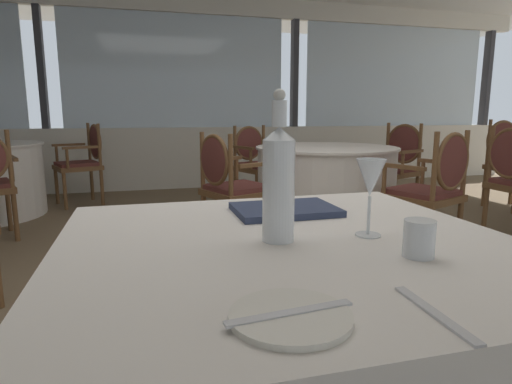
# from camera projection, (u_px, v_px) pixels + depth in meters

# --- Properties ---
(ground_plane) EXTENTS (13.95, 13.95, 0.00)m
(ground_plane) POSITION_uv_depth(u_px,v_px,m) (248.00, 307.00, 2.36)
(ground_plane) COLOR #756047
(window_wall_far) EXTENTS (10.73, 0.14, 2.61)m
(window_wall_far) POSITION_uv_depth(u_px,v_px,m) (178.00, 113.00, 5.94)
(window_wall_far) COLOR silver
(window_wall_far) RESTS_ON ground_plane
(foreground_table) EXTENTS (1.10, 1.06, 0.74)m
(foreground_table) POSITION_uv_depth(u_px,v_px,m) (288.00, 378.00, 1.11)
(foreground_table) COLOR white
(foreground_table) RESTS_ON ground_plane
(side_plate) EXTENTS (0.19, 0.19, 0.01)m
(side_plate) POSITION_uv_depth(u_px,v_px,m) (290.00, 316.00, 0.64)
(side_plate) COLOR silver
(side_plate) RESTS_ON foreground_table
(butter_knife) EXTENTS (0.21, 0.04, 0.00)m
(butter_knife) POSITION_uv_depth(u_px,v_px,m) (290.00, 313.00, 0.64)
(butter_knife) COLOR silver
(butter_knife) RESTS_ON foreground_table
(dinner_fork) EXTENTS (0.03, 0.20, 0.00)m
(dinner_fork) POSITION_uv_depth(u_px,v_px,m) (434.00, 313.00, 0.66)
(dinner_fork) COLOR silver
(dinner_fork) RESTS_ON foreground_table
(water_bottle) EXTENTS (0.08, 0.08, 0.36)m
(water_bottle) POSITION_uv_depth(u_px,v_px,m) (279.00, 181.00, 1.02)
(water_bottle) COLOR white
(water_bottle) RESTS_ON foreground_table
(wine_glass) EXTENTS (0.07, 0.07, 0.19)m
(wine_glass) POSITION_uv_depth(u_px,v_px,m) (371.00, 180.00, 1.06)
(wine_glass) COLOR white
(wine_glass) RESTS_ON foreground_table
(water_tumbler) EXTENTS (0.07, 0.07, 0.08)m
(water_tumbler) POSITION_uv_depth(u_px,v_px,m) (419.00, 239.00, 0.92)
(water_tumbler) COLOR white
(water_tumbler) RESTS_ON foreground_table
(menu_book) EXTENTS (0.31, 0.22, 0.02)m
(menu_book) POSITION_uv_depth(u_px,v_px,m) (285.00, 210.00, 1.33)
(menu_book) COLOR #2D3856
(menu_book) RESTS_ON foreground_table
(background_table_0) EXTENTS (1.30, 1.30, 0.74)m
(background_table_0) POSITION_uv_depth(u_px,v_px,m) (325.00, 187.00, 4.00)
(background_table_0) COLOR white
(background_table_0) RESTS_ON ground_plane
(dining_chair_0_0) EXTENTS (0.60, 0.64, 0.94)m
(dining_chair_0_0) POSITION_uv_depth(u_px,v_px,m) (396.00, 161.00, 4.61)
(dining_chair_0_0) COLOR brown
(dining_chair_0_0) RESTS_ON ground_plane
(dining_chair_0_1) EXTENTS (0.64, 0.60, 0.91)m
(dining_chair_0_1) POSITION_uv_depth(u_px,v_px,m) (256.00, 159.00, 4.81)
(dining_chair_0_1) COLOR brown
(dining_chair_0_1) RESTS_ON ground_plane
(dining_chair_0_2) EXTENTS (0.60, 0.64, 0.90)m
(dining_chair_0_2) POSITION_uv_depth(u_px,v_px,m) (229.00, 180.00, 3.34)
(dining_chair_0_2) COLOR brown
(dining_chair_0_2) RESTS_ON ground_plane
(dining_chair_0_3) EXTENTS (0.64, 0.60, 0.93)m
(dining_chair_0_3) POSITION_uv_depth(u_px,v_px,m) (434.00, 184.00, 3.13)
(dining_chair_0_3) COLOR brown
(dining_chair_0_3) RESTS_ON ground_plane
(dining_chair_1_0) EXTENTS (0.60, 0.63, 0.93)m
(dining_chair_1_0) POSITION_uv_depth(u_px,v_px,m) (85.00, 157.00, 4.97)
(dining_chair_1_0) COLOR brown
(dining_chair_1_0) RESTS_ON ground_plane
(dining_chair_3_3) EXTENTS (0.55, 0.49, 0.98)m
(dining_chair_3_3) POSITION_uv_depth(u_px,v_px,m) (510.00, 156.00, 4.79)
(dining_chair_3_3) COLOR brown
(dining_chair_3_3) RESTS_ON ground_plane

